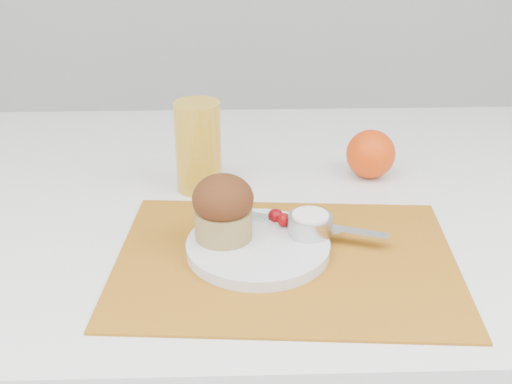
{
  "coord_description": "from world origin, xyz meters",
  "views": [
    {
      "loc": [
        -0.02,
        -0.83,
        1.18
      ],
      "look_at": [
        0.01,
        -0.05,
        0.8
      ],
      "focal_mm": 45.0,
      "sensor_mm": 36.0,
      "label": 1
    }
  ],
  "objects_px": {
    "orange": "(371,154)",
    "muffin": "(223,208)",
    "table": "(250,382)",
    "plate": "(258,247)",
    "juice_glass": "(198,147)"
  },
  "relations": [
    {
      "from": "orange",
      "to": "plate",
      "type": "bearing_deg",
      "value": -128.73
    },
    {
      "from": "table",
      "to": "muffin",
      "type": "distance_m",
      "value": 0.47
    },
    {
      "from": "table",
      "to": "plate",
      "type": "bearing_deg",
      "value": -87.31
    },
    {
      "from": "plate",
      "to": "juice_glass",
      "type": "xyz_separation_m",
      "value": [
        -0.08,
        0.2,
        0.06
      ]
    },
    {
      "from": "table",
      "to": "muffin",
      "type": "xyz_separation_m",
      "value": [
        -0.04,
        -0.16,
        0.44
      ]
    },
    {
      "from": "orange",
      "to": "juice_glass",
      "type": "bearing_deg",
      "value": -172.43
    },
    {
      "from": "orange",
      "to": "muffin",
      "type": "height_order",
      "value": "muffin"
    },
    {
      "from": "orange",
      "to": "juice_glass",
      "type": "xyz_separation_m",
      "value": [
        -0.27,
        -0.04,
        0.03
      ]
    },
    {
      "from": "table",
      "to": "juice_glass",
      "type": "height_order",
      "value": "juice_glass"
    },
    {
      "from": "juice_glass",
      "to": "muffin",
      "type": "distance_m",
      "value": 0.19
    },
    {
      "from": "table",
      "to": "orange",
      "type": "relative_size",
      "value": 15.34
    },
    {
      "from": "orange",
      "to": "muffin",
      "type": "bearing_deg",
      "value": -136.53
    },
    {
      "from": "table",
      "to": "juice_glass",
      "type": "relative_size",
      "value": 8.61
    },
    {
      "from": "orange",
      "to": "table",
      "type": "bearing_deg",
      "value": -163.53
    },
    {
      "from": "table",
      "to": "plate",
      "type": "xyz_separation_m",
      "value": [
        0.01,
        -0.18,
        0.39
      ]
    }
  ]
}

